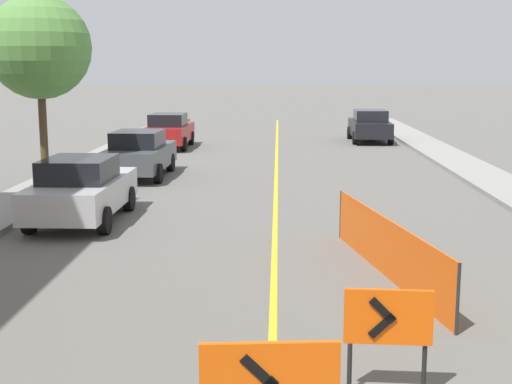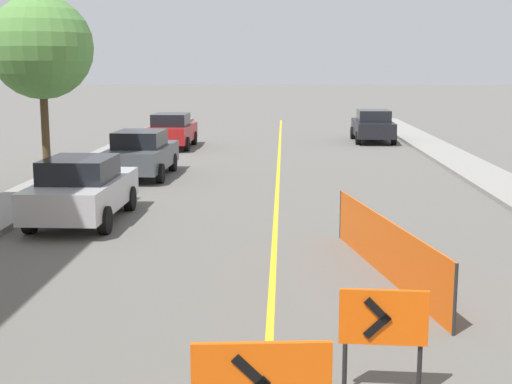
{
  "view_description": "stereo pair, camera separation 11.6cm",
  "coord_description": "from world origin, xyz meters",
  "views": [
    {
      "loc": [
        0.06,
        8.55,
        3.76
      ],
      "look_at": [
        -0.42,
        24.02,
        1.0
      ],
      "focal_mm": 50.0,
      "sensor_mm": 36.0,
      "label": 1
    },
    {
      "loc": [
        0.18,
        8.55,
        3.76
      ],
      "look_at": [
        -0.42,
        24.02,
        1.0
      ],
      "focal_mm": 50.0,
      "sensor_mm": 36.0,
      "label": 2
    }
  ],
  "objects": [
    {
      "name": "lane_stripe",
      "position": [
        0.0,
        29.02,
        0.0
      ],
      "size": [
        0.12,
        58.04,
        0.01
      ],
      "color": "gold",
      "rests_on": "ground_plane"
    },
    {
      "name": "sidewalk_left",
      "position": [
        -7.02,
        29.02,
        0.07
      ],
      "size": [
        1.83,
        58.04,
        0.15
      ],
      "color": "gray",
      "rests_on": "ground_plane"
    },
    {
      "name": "arrow_barricade_secondary",
      "position": [
        1.34,
        16.38,
        0.86
      ],
      "size": [
        1.02,
        0.12,
        1.24
      ],
      "rotation": [
        0.0,
        0.0,
        -0.05
      ],
      "color": "#EF560C",
      "rests_on": "ground_plane"
    },
    {
      "name": "safety_mesh_fence",
      "position": [
        2.02,
        21.06,
        0.53
      ],
      "size": [
        1.19,
        5.78,
        1.06
      ],
      "rotation": [
        0.0,
        0.0,
        1.77
      ],
      "color": "#EF560C",
      "rests_on": "ground_plane"
    },
    {
      "name": "parked_car_curb_near",
      "position": [
        -4.69,
        25.36,
        0.8
      ],
      "size": [
        1.94,
        4.32,
        1.59
      ],
      "rotation": [
        0.0,
        0.0,
        -0.01
      ],
      "color": "#B7B7BC",
      "rests_on": "ground_plane"
    },
    {
      "name": "parked_car_curb_mid",
      "position": [
        -4.65,
        32.4,
        0.8
      ],
      "size": [
        1.95,
        4.35,
        1.59
      ],
      "rotation": [
        0.0,
        0.0,
        -0.03
      ],
      "color": "#474C51",
      "rests_on": "ground_plane"
    },
    {
      "name": "parked_car_curb_far",
      "position": [
        -4.96,
        41.05,
        0.8
      ],
      "size": [
        1.94,
        4.32,
        1.59
      ],
      "rotation": [
        0.0,
        0.0,
        -0.01
      ],
      "color": "maroon",
      "rests_on": "ground_plane"
    },
    {
      "name": "parked_car_opposite_side",
      "position": [
        4.61,
        44.05,
        0.8
      ],
      "size": [
        1.94,
        4.33,
        1.59
      ],
      "rotation": [
        0.0,
        0.0,
        -0.02
      ],
      "color": "black",
      "rests_on": "ground_plane"
    },
    {
      "name": "street_tree_left_near",
      "position": [
        -7.11,
        30.05,
        4.28
      ],
      "size": [
        3.11,
        3.11,
        5.7
      ],
      "color": "#4C3823",
      "rests_on": "sidewalk_left"
    }
  ]
}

